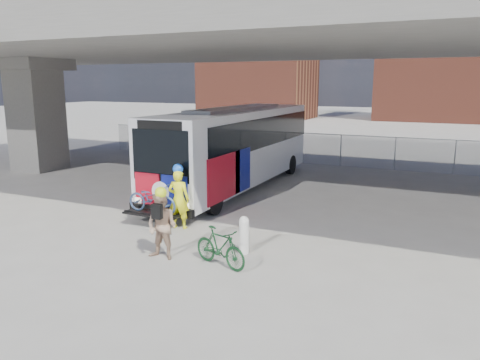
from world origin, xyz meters
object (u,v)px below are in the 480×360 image
Objects in this scene: cyclist_hivis at (179,197)px; cyclist_tan at (162,225)px; bollard at (244,234)px; bike_parked at (220,247)px; bus at (237,142)px.

cyclist_tan is at bearing 101.91° from cyclist_hivis.
bollard is 3.22m from cyclist_hivis.
bollard reaches higher than bike_parked.
bike_parked is at bearing 5.35° from cyclist_tan.
cyclist_hivis is at bearing 156.85° from bollard.
bus reaches higher than bike_parked.
bike_parked is at bearing 128.22° from cyclist_hivis.
bus is at bearing 101.41° from cyclist_tan.
bollard is 2.30m from cyclist_tan.
bus is at bearing -93.04° from cyclist_hivis.
bollard is at bearing 8.45° from bike_parked.
cyclist_tan is 1.74m from bike_parked.
bus is 7.40× the size of bike_parked.
bus reaches higher than bollard.
cyclist_hivis reaches higher than bike_parked.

